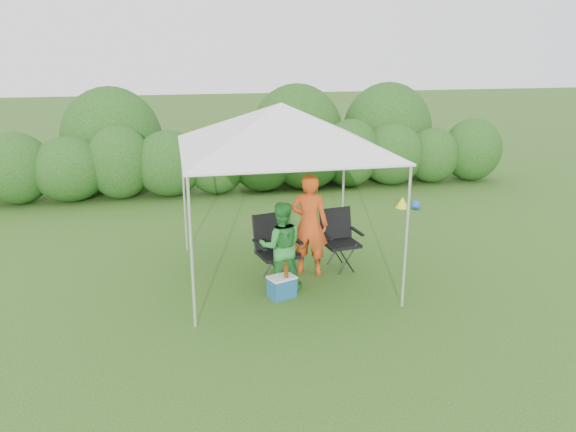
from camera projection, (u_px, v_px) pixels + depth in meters
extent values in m
plane|color=#365E1D|center=(288.00, 287.00, 8.88)|extent=(70.00, 70.00, 0.00)
ellipsoid|color=#26531A|center=(16.00, 168.00, 13.19)|extent=(1.65, 1.40, 1.73)
cylinder|color=#382616|center=(20.00, 198.00, 13.40)|extent=(0.12, 0.12, 0.30)
ellipsoid|color=#26531A|center=(69.00, 169.00, 13.44)|extent=(1.80, 1.53, 1.57)
cylinder|color=#382616|center=(72.00, 195.00, 13.63)|extent=(0.12, 0.12, 0.30)
ellipsoid|color=#26531A|center=(119.00, 163.00, 13.64)|extent=(1.58, 1.34, 1.80)
cylinder|color=#382616|center=(122.00, 192.00, 13.86)|extent=(0.12, 0.12, 0.30)
ellipsoid|color=#26531A|center=(169.00, 164.00, 13.89)|extent=(1.72, 1.47, 1.65)
cylinder|color=#382616|center=(171.00, 190.00, 14.09)|extent=(0.12, 0.12, 0.30)
ellipsoid|color=#26531A|center=(217.00, 165.00, 14.15)|extent=(1.50, 1.28, 1.50)
cylinder|color=#382616|center=(217.00, 188.00, 14.32)|extent=(0.12, 0.12, 0.30)
ellipsoid|color=#26531A|center=(262.00, 158.00, 14.34)|extent=(1.65, 1.40, 1.73)
cylinder|color=#382616|center=(263.00, 185.00, 14.55)|extent=(0.12, 0.12, 0.30)
ellipsoid|color=#26531A|center=(307.00, 159.00, 14.59)|extent=(1.80, 1.53, 1.57)
cylinder|color=#382616|center=(307.00, 183.00, 14.78)|extent=(0.12, 0.12, 0.30)
ellipsoid|color=#26531A|center=(350.00, 153.00, 14.79)|extent=(1.58, 1.34, 1.80)
cylinder|color=#382616|center=(349.00, 181.00, 15.01)|extent=(0.12, 0.12, 0.30)
ellipsoid|color=#26531A|center=(392.00, 154.00, 15.04)|extent=(1.72, 1.47, 1.65)
cylinder|color=#382616|center=(391.00, 179.00, 15.24)|extent=(0.12, 0.12, 0.30)
ellipsoid|color=#26531A|center=(432.00, 155.00, 15.30)|extent=(1.50, 1.28, 1.50)
cylinder|color=#382616|center=(431.00, 177.00, 15.47)|extent=(0.12, 0.12, 0.30)
ellipsoid|color=#26531A|center=(472.00, 150.00, 15.49)|extent=(1.65, 1.40, 1.73)
cylinder|color=#382616|center=(470.00, 175.00, 15.70)|extent=(0.12, 0.12, 0.30)
cylinder|color=silver|center=(192.00, 254.00, 7.34)|extent=(0.04, 0.04, 2.10)
cylinder|color=silver|center=(406.00, 239.00, 7.92)|extent=(0.04, 0.04, 2.10)
cylinder|color=silver|center=(184.00, 196.00, 10.14)|extent=(0.04, 0.04, 2.10)
cylinder|color=silver|center=(343.00, 187.00, 10.73)|extent=(0.04, 0.04, 2.10)
cube|color=white|center=(281.00, 149.00, 8.71)|extent=(3.10, 3.10, 0.03)
pyramid|color=white|center=(281.00, 126.00, 8.61)|extent=(3.10, 3.10, 0.70)
cube|color=black|center=(341.00, 244.00, 9.48)|extent=(0.62, 0.58, 0.05)
cube|color=black|center=(336.00, 223.00, 9.60)|extent=(0.57, 0.23, 0.53)
cube|color=black|center=(326.00, 235.00, 9.33)|extent=(0.12, 0.47, 0.03)
cube|color=black|center=(357.00, 231.00, 9.51)|extent=(0.12, 0.47, 0.03)
cylinder|color=black|center=(334.00, 263.00, 9.26)|extent=(0.03, 0.03, 0.45)
cylinder|color=black|center=(359.00, 259.00, 9.41)|extent=(0.03, 0.03, 0.45)
cylinder|color=black|center=(323.00, 253.00, 9.68)|extent=(0.03, 0.03, 0.45)
cylinder|color=black|center=(347.00, 250.00, 9.83)|extent=(0.03, 0.03, 0.45)
cube|color=black|center=(278.00, 254.00, 8.93)|extent=(0.70, 0.66, 0.06)
cube|color=black|center=(271.00, 230.00, 9.05)|extent=(0.61, 0.29, 0.57)
cube|color=black|center=(260.00, 245.00, 8.75)|extent=(0.16, 0.50, 0.03)
cube|color=black|center=(295.00, 239.00, 8.99)|extent=(0.16, 0.50, 0.03)
cylinder|color=black|center=(269.00, 276.00, 8.68)|extent=(0.03, 0.03, 0.48)
cylinder|color=black|center=(299.00, 271.00, 8.88)|extent=(0.03, 0.03, 0.48)
cylinder|color=black|center=(258.00, 265.00, 9.12)|extent=(0.03, 0.03, 0.48)
cylinder|color=black|center=(286.00, 260.00, 9.32)|extent=(0.03, 0.03, 0.48)
imported|color=#D94718|center=(309.00, 224.00, 9.18)|extent=(0.74, 0.64, 1.71)
imported|color=#2A8233|center=(281.00, 246.00, 8.64)|extent=(0.74, 0.60, 1.41)
cube|color=#1C5483|center=(282.00, 288.00, 8.49)|extent=(0.45, 0.38, 0.30)
cube|color=silver|center=(282.00, 277.00, 8.44)|extent=(0.47, 0.41, 0.03)
cylinder|color=#592D0C|center=(286.00, 270.00, 8.38)|extent=(0.07, 0.07, 0.25)
cone|color=yellow|center=(402.00, 202.00, 13.08)|extent=(0.31, 0.31, 0.26)
sphere|color=blue|center=(416.00, 205.00, 12.98)|extent=(0.21, 0.21, 0.21)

